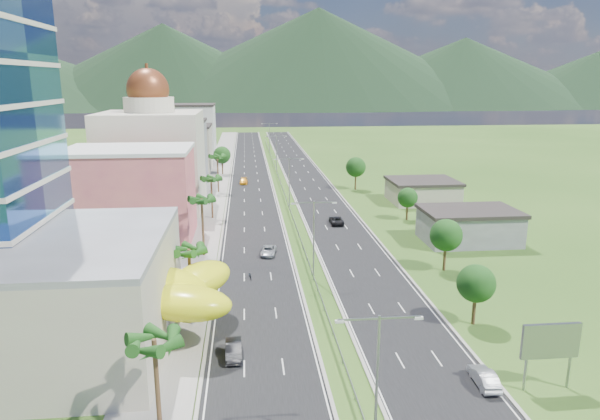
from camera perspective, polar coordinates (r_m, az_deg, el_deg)
name	(u,v)px	position (r m, az deg, el deg)	size (l,w,h in m)	color
ground	(324,311)	(63.86, 2.58, -10.72)	(500.00, 500.00, 0.00)	#2D5119
road_left	(251,177)	(149.83, -5.26, 3.53)	(11.00, 260.00, 0.04)	black
road_right	(304,176)	(150.70, 0.46, 3.65)	(11.00, 260.00, 0.04)	black
sidewalk_left	(217,177)	(150.05, -8.89, 3.45)	(7.00, 260.00, 0.12)	gray
median_guardrail	(282,187)	(132.30, -1.92, 2.48)	(0.10, 216.06, 0.76)	gray
streetlight_median_a	(377,372)	(38.96, 8.24, -16.77)	(6.04, 0.25, 11.00)	gray
streetlight_median_b	(314,232)	(70.82, 1.47, -2.40)	(6.04, 0.25, 11.00)	gray
streetlight_median_c	(289,178)	(109.61, -1.16, 3.40)	(6.04, 0.25, 11.00)	gray
streetlight_median_d	(276,150)	(153.99, -2.53, 6.39)	(6.04, 0.25, 11.00)	gray
streetlight_median_e	(269,135)	(198.65, -3.29, 8.03)	(6.04, 0.25, 11.00)	gray
mall_podium	(11,299)	(60.27, -28.44, -8.32)	(30.00, 24.00, 11.00)	#B1A492
lime_canopy	(140,291)	(58.72, -16.67, -8.28)	(18.00, 15.00, 7.40)	yellow
pink_shophouse	(131,196)	(93.48, -17.60, 1.41)	(20.00, 15.00, 15.00)	#C65165
domed_building	(152,155)	(115.12, -15.48, 5.72)	(20.00, 20.00, 28.70)	beige
midrise_grey	(174,154)	(139.92, -13.33, 5.81)	(16.00, 15.00, 16.00)	slate
midrise_beige	(183,149)	(161.76, -12.32, 6.35)	(16.00, 15.00, 13.00)	#B1A492
midrise_white	(191,133)	(184.22, -11.59, 8.04)	(16.00, 15.00, 18.00)	silver
billboard	(550,343)	(51.98, 25.16, -12.71)	(5.20, 0.35, 6.20)	gray
shed_near	(469,227)	(93.38, 17.56, -1.76)	(15.00, 10.00, 5.00)	slate
shed_far	(422,192)	(121.38, 12.92, 1.88)	(14.00, 12.00, 4.40)	#B1A492
palm_tree_a	(154,346)	(40.55, -15.28, -13.78)	(3.60, 3.60, 9.10)	#47301C
palm_tree_b	(189,253)	(62.93, -11.77, -4.49)	(3.60, 3.60, 8.10)	#47301C
palm_tree_c	(202,202)	(81.76, -10.44, 0.84)	(3.60, 3.60, 9.60)	#47301C
palm_tree_d	(211,180)	(104.43, -9.45, 3.13)	(3.60, 3.60, 8.60)	#47301C
palm_tree_e	(217,158)	(128.94, -8.81, 5.50)	(3.60, 3.60, 9.40)	#47301C
leafy_tree_lfar	(222,155)	(154.05, -8.32, 5.82)	(4.90, 4.90, 8.05)	#47301C
leafy_tree_ra	(476,284)	(61.90, 18.28, -7.47)	(4.20, 4.20, 6.90)	#47301C
leafy_tree_rb	(446,235)	(77.75, 15.32, -2.63)	(4.55, 4.55, 7.47)	#47301C
leafy_tree_rc	(408,198)	(104.54, 11.41, 1.29)	(3.85, 3.85, 6.33)	#47301C
leafy_tree_rd	(356,167)	(131.90, 5.97, 4.57)	(4.90, 4.90, 8.05)	#47301C
mountain_ridge	(318,108)	(512.79, 1.95, 10.78)	(860.00, 140.00, 90.00)	black
car_dark_left	(233,350)	(54.30, -7.11, -14.57)	(1.56, 4.46, 1.47)	black
car_silver_mid_left	(268,251)	(82.98, -3.38, -4.36)	(2.13, 4.63, 1.29)	#9EA2A6
car_yellow_far_left	(244,181)	(139.87, -6.02, 3.08)	(1.95, 4.79, 1.39)	#F1A41C
car_silver_right	(484,377)	(52.20, 19.04, -16.52)	(1.55, 4.46, 1.47)	#A4A6AC
car_dark_far_right	(336,220)	(100.58, 3.89, -1.08)	(2.36, 5.13, 1.43)	black
motorcycle	(250,275)	(73.50, -5.34, -6.87)	(0.56, 1.86, 1.19)	black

